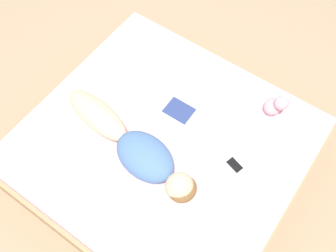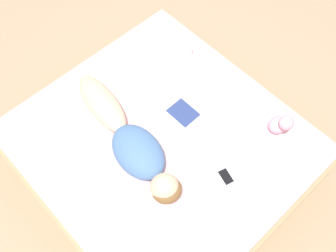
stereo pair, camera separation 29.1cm
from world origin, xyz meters
name	(u,v)px [view 1 (the left image)]	position (x,y,z in m)	size (l,w,h in m)	color
ground_plane	(164,168)	(0.00, 0.00, 0.00)	(12.00, 12.00, 0.00)	#9E8466
bed	(164,155)	(0.00, 0.00, 0.25)	(1.89, 2.03, 0.52)	tan
person	(135,147)	(0.21, -0.10, 0.61)	(0.42, 1.27, 0.20)	#DBB28E
open_magazine	(188,100)	(-0.40, -0.05, 0.52)	(0.53, 0.31, 0.01)	silver
coffee_mug	(169,50)	(-0.70, -0.45, 0.56)	(0.13, 0.09, 0.08)	white
cell_phone	(235,165)	(-0.12, 0.54, 0.52)	(0.11, 0.16, 0.01)	silver
plush_toy	(276,105)	(-0.69, 0.55, 0.61)	(0.14, 0.17, 0.21)	#DB9EB2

